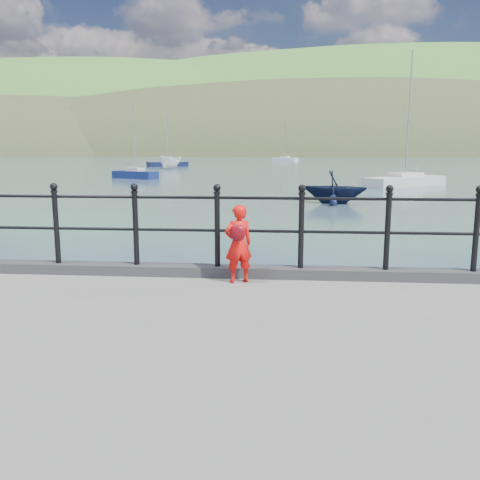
# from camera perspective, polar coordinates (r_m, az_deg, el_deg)

# --- Properties ---
(ground) EXTENTS (600.00, 600.00, 0.00)m
(ground) POSITION_cam_1_polar(r_m,az_deg,el_deg) (7.85, 2.11, -10.97)
(ground) COLOR #2D4251
(ground) RESTS_ON ground
(kerb) EXTENTS (60.00, 0.30, 0.15)m
(kerb) POSITION_cam_1_polar(r_m,az_deg,el_deg) (7.38, 2.11, -3.59)
(kerb) COLOR #28282B
(kerb) RESTS_ON quay
(railing) EXTENTS (18.11, 0.11, 1.20)m
(railing) POSITION_cam_1_polar(r_m,az_deg,el_deg) (7.23, 2.15, 2.17)
(railing) COLOR black
(railing) RESTS_ON kerb
(far_shore) EXTENTS (830.00, 200.00, 156.00)m
(far_shore) POSITION_cam_1_polar(r_m,az_deg,el_deg) (250.92, 13.65, 4.23)
(far_shore) COLOR #333A21
(far_shore) RESTS_ON ground
(child) EXTENTS (0.47, 0.40, 1.09)m
(child) POSITION_cam_1_polar(r_m,az_deg,el_deg) (6.98, -0.19, -0.38)
(child) COLOR red
(child) RESTS_ON quay
(launch_white) EXTENTS (3.12, 5.13, 1.86)m
(launch_white) POSITION_cam_1_polar(r_m,az_deg,el_deg) (68.96, -7.87, 8.64)
(launch_white) COLOR white
(launch_white) RESTS_ON ground
(launch_navy) EXTENTS (3.84, 3.53, 1.70)m
(launch_navy) POSITION_cam_1_polar(r_m,az_deg,el_deg) (26.71, 10.58, 5.86)
(launch_navy) COLOR black
(launch_navy) RESTS_ON ground
(sailboat_deep) EXTENTS (5.65, 4.06, 8.26)m
(sailboat_deep) POSITION_cam_1_polar(r_m,az_deg,el_deg) (109.91, 5.07, 8.99)
(sailboat_deep) COLOR silver
(sailboat_deep) RESTS_ON ground
(sailboat_near) EXTENTS (6.96, 6.30, 9.97)m
(sailboat_near) POSITION_cam_1_polar(r_m,az_deg,el_deg) (40.30, 18.03, 6.26)
(sailboat_near) COLOR beige
(sailboat_near) RESTS_ON ground
(sailboat_left) EXTENTS (6.17, 4.82, 8.66)m
(sailboat_left) POSITION_cam_1_polar(r_m,az_deg,el_deg) (78.57, -8.14, 8.40)
(sailboat_left) COLOR black
(sailboat_left) RESTS_ON ground
(sailboat_port) EXTENTS (4.72, 3.32, 6.81)m
(sailboat_port) POSITION_cam_1_polar(r_m,az_deg,el_deg) (48.61, -11.70, 7.16)
(sailboat_port) COLOR navy
(sailboat_port) RESTS_ON ground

